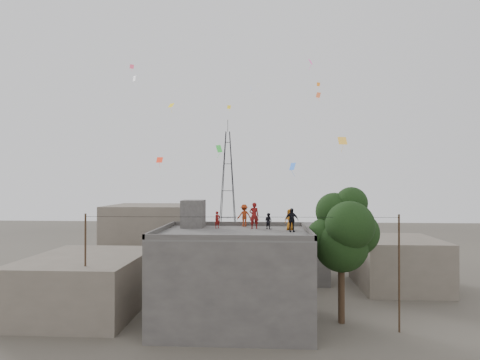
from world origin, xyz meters
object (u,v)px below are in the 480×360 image
Objects in this scene: stair_head_box at (193,214)px; tree at (343,232)px; transmission_tower at (228,185)px; person_red_adult at (254,216)px; person_dark_adult at (292,220)px.

tree is (10.57, -2.00, -1.00)m from stair_head_box.
transmission_tower is 10.67× the size of person_red_adult.
tree is 5.73× the size of person_dark_adult.
transmission_tower is 12.61× the size of person_dark_adult.
tree is 4.85× the size of person_red_adult.
transmission_tower is 40.64m from person_dark_adult.
stair_head_box is 10.80m from tree.
tree reaches higher than person_red_adult.
person_dark_adult is (7.86, -39.81, -2.18)m from transmission_tower.
person_dark_adult is at bearing -173.34° from tree.
tree is at bearing -73.91° from transmission_tower.
stair_head_box is at bearing 169.26° from tree.
person_red_adult is (5.32, -38.13, -2.03)m from transmission_tower.
stair_head_box is 7.46m from person_dark_adult.
transmission_tower is at bearing 92.67° from person_dark_adult.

